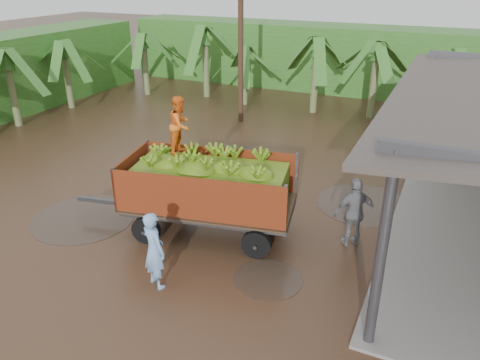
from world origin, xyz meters
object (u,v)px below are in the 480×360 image
object	(u,v)px
banana_trailer	(209,186)
man_blue	(154,250)
man_grey	(355,213)
utility_pole	(241,26)

from	to	relation	value
banana_trailer	man_blue	size ratio (longest dim) A/B	3.39
man_blue	man_grey	bearing A→B (deg)	-111.57
man_blue	man_grey	xyz separation A→B (m)	(3.63, 3.54, 0.02)
man_blue	utility_pole	xyz separation A→B (m)	(-3.46, 12.03, 3.31)
man_grey	utility_pole	bearing A→B (deg)	-84.87
man_grey	man_blue	bearing A→B (deg)	9.52
banana_trailer	utility_pole	xyz separation A→B (m)	(-3.43, 9.43, 2.88)
man_blue	utility_pole	bearing A→B (deg)	-49.78
man_blue	utility_pole	distance (m)	12.94
man_blue	utility_pole	size ratio (longest dim) A/B	0.22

